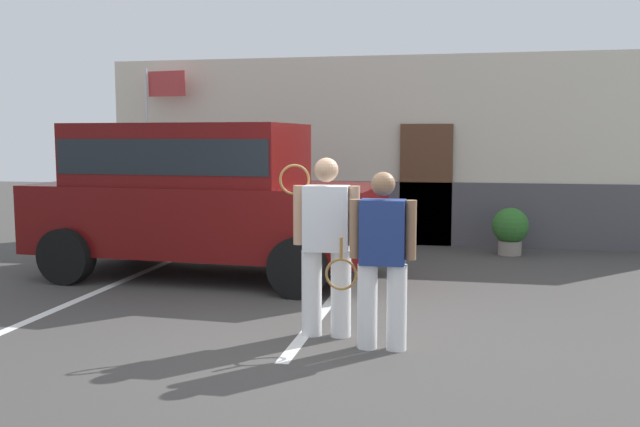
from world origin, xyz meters
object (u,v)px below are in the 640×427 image
at_px(parked_suv, 200,191).
at_px(tennis_player_man, 326,244).
at_px(flag_pole, 157,122).
at_px(potted_plant_by_porch, 510,229).
at_px(tennis_player_woman, 382,258).

bearing_deg(parked_suv, tennis_player_man, -45.39).
height_order(parked_suv, flag_pole, flag_pole).
bearing_deg(potted_plant_by_porch, parked_suv, -149.01).
xyz_separation_m(tennis_player_man, tennis_player_woman, (0.56, -0.31, -0.07)).
relative_size(parked_suv, tennis_player_man, 2.79).
relative_size(potted_plant_by_porch, flag_pole, 0.24).
relative_size(parked_suv, flag_pole, 1.51).
relative_size(tennis_player_woman, flag_pole, 0.51).
xyz_separation_m(parked_suv, tennis_player_woman, (2.77, -2.80, -0.33)).
height_order(tennis_player_woman, flag_pole, flag_pole).
xyz_separation_m(parked_suv, flag_pole, (-2.00, 3.01, 1.00)).
bearing_deg(parked_suv, tennis_player_woman, -42.23).
height_order(potted_plant_by_porch, flag_pole, flag_pole).
bearing_deg(tennis_player_woman, tennis_player_man, -28.99).
distance_m(parked_suv, tennis_player_man, 3.34).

